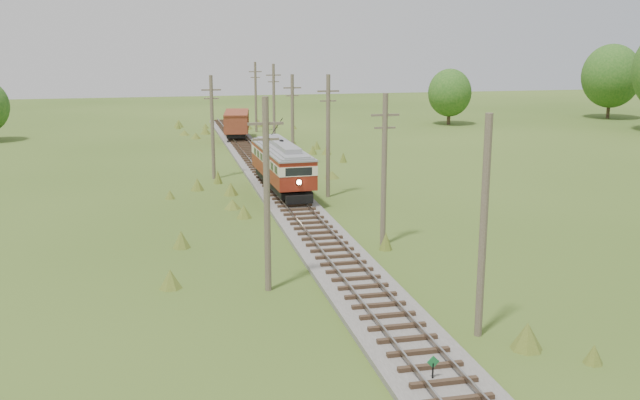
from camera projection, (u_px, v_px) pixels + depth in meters
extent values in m
cube|color=#605B54|center=(279.00, 189.00, 55.09)|extent=(3.60, 96.00, 0.25)
cube|color=#726659|center=(270.00, 185.00, 54.85)|extent=(0.08, 96.00, 0.17)
cube|color=#726659|center=(288.00, 184.00, 55.16)|extent=(0.08, 96.00, 0.17)
cube|color=#2D2116|center=(279.00, 186.00, 55.04)|extent=(2.40, 96.00, 0.16)
cylinder|color=black|center=(433.00, 374.00, 24.07)|extent=(0.06, 0.06, 0.80)
cube|color=#1A7936|center=(433.00, 362.00, 23.97)|extent=(0.45, 0.03, 0.45)
cube|color=black|center=(282.00, 182.00, 53.48)|extent=(2.58, 10.47, 0.42)
cube|color=maroon|center=(282.00, 170.00, 53.27)|extent=(3.01, 11.39, 1.04)
cube|color=beige|center=(282.00, 158.00, 53.08)|extent=(3.03, 11.45, 0.66)
cube|color=black|center=(282.00, 158.00, 53.08)|extent=(3.04, 10.94, 0.52)
cube|color=maroon|center=(282.00, 152.00, 52.98)|extent=(3.01, 11.39, 0.28)
cube|color=gray|center=(282.00, 148.00, 52.91)|extent=(3.06, 11.50, 0.36)
cube|color=gray|center=(281.00, 144.00, 52.84)|extent=(1.46, 8.51, 0.38)
sphere|color=#FFF2BF|center=(299.00, 182.00, 47.83)|extent=(0.34, 0.34, 0.34)
cylinder|color=black|center=(277.00, 127.00, 54.20)|extent=(0.20, 4.39, 1.82)
cylinder|color=black|center=(284.00, 195.00, 49.28)|extent=(0.14, 0.76, 0.75)
cylinder|color=black|center=(304.00, 194.00, 49.63)|extent=(0.14, 0.76, 0.75)
cylinder|color=black|center=(263.00, 173.00, 57.35)|extent=(0.14, 0.76, 0.75)
cylinder|color=black|center=(280.00, 172.00, 57.70)|extent=(0.14, 0.76, 0.75)
cube|color=black|center=(237.00, 132.00, 82.62)|extent=(3.08, 7.44, 0.50)
cube|color=maroon|center=(237.00, 121.00, 82.34)|extent=(3.70, 8.31, 2.01)
cube|color=maroon|center=(236.00, 112.00, 82.11)|extent=(3.78, 8.48, 0.12)
cylinder|color=black|center=(230.00, 134.00, 80.21)|extent=(0.23, 0.81, 0.80)
cylinder|color=black|center=(243.00, 134.00, 80.33)|extent=(0.23, 0.81, 0.80)
cylinder|color=black|center=(231.00, 129.00, 84.89)|extent=(0.23, 0.81, 0.80)
cylinder|color=black|center=(244.00, 129.00, 85.01)|extent=(0.23, 0.81, 0.80)
cone|color=gray|center=(287.00, 151.00, 70.67)|extent=(3.43, 3.43, 1.29)
cone|color=gray|center=(298.00, 155.00, 69.89)|extent=(1.93, 1.93, 0.75)
cylinder|color=brown|center=(483.00, 228.00, 27.23)|extent=(0.30, 0.30, 8.80)
cylinder|color=brown|center=(384.00, 171.00, 39.66)|extent=(0.30, 0.30, 8.60)
cube|color=brown|center=(385.00, 115.00, 38.98)|extent=(1.60, 0.12, 0.12)
cube|color=brown|center=(385.00, 128.00, 39.13)|extent=(1.20, 0.10, 0.10)
cylinder|color=brown|center=(328.00, 137.00, 51.96)|extent=(0.30, 0.30, 9.00)
cube|color=brown|center=(328.00, 91.00, 51.23)|extent=(1.60, 0.12, 0.12)
cube|color=brown|center=(328.00, 101.00, 51.38)|extent=(1.20, 0.10, 0.10)
cylinder|color=brown|center=(293.00, 121.00, 64.35)|extent=(0.30, 0.30, 8.40)
cube|color=brown|center=(292.00, 88.00, 63.68)|extent=(1.60, 0.12, 0.12)
cube|color=brown|center=(292.00, 96.00, 63.84)|extent=(1.20, 0.10, 0.10)
cylinder|color=brown|center=(274.00, 106.00, 76.74)|extent=(0.30, 0.30, 8.90)
cube|color=brown|center=(273.00, 75.00, 76.02)|extent=(1.60, 0.12, 0.12)
cube|color=brown|center=(274.00, 82.00, 76.18)|extent=(1.20, 0.10, 0.10)
cylinder|color=brown|center=(256.00, 97.00, 89.08)|extent=(0.30, 0.30, 8.70)
cube|color=brown|center=(255.00, 72.00, 88.39)|extent=(1.60, 0.12, 0.12)
cube|color=brown|center=(255.00, 77.00, 88.54)|extent=(1.20, 0.10, 0.10)
cylinder|color=brown|center=(267.00, 196.00, 32.29)|extent=(0.30, 0.30, 9.00)
cube|color=brown|center=(266.00, 124.00, 31.56)|extent=(1.60, 0.12, 0.12)
cube|color=brown|center=(266.00, 139.00, 31.71)|extent=(1.20, 0.10, 0.10)
cylinder|color=brown|center=(212.00, 128.00, 58.90)|extent=(0.30, 0.30, 8.60)
cube|color=brown|center=(211.00, 90.00, 58.21)|extent=(1.60, 0.12, 0.12)
cube|color=brown|center=(211.00, 99.00, 58.37)|extent=(1.20, 0.10, 0.10)
cylinder|color=#38281C|center=(609.00, 106.00, 104.86)|extent=(0.50, 0.50, 3.60)
ellipsoid|color=#1D4F17|center=(611.00, 76.00, 103.89)|extent=(8.40, 8.40, 9.24)
cylinder|color=#38281C|center=(449.00, 115.00, 97.46)|extent=(0.50, 0.50, 2.52)
ellipsoid|color=#1D4F17|center=(450.00, 93.00, 96.78)|extent=(5.88, 5.88, 6.47)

